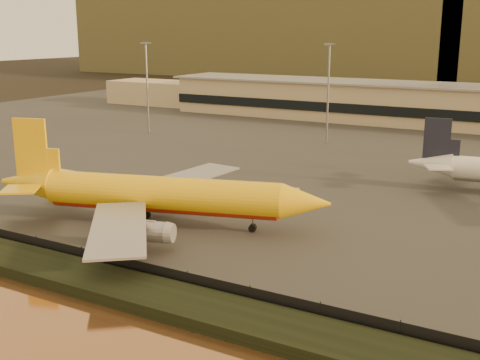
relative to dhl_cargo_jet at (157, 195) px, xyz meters
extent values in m
plane|color=black|center=(7.39, -4.50, -4.84)|extent=(900.00, 900.00, 0.00)
cube|color=black|center=(7.39, -21.50, -4.14)|extent=(320.00, 7.00, 1.40)
cube|color=#2D2D2D|center=(7.39, 90.50, -4.74)|extent=(320.00, 220.00, 0.20)
cube|color=black|center=(7.39, -17.50, -3.54)|extent=(300.00, 0.05, 2.20)
cube|color=#C5AB89|center=(7.39, 120.50, 1.36)|extent=(160.00, 22.00, 12.00)
cube|color=black|center=(7.39, 109.30, 0.36)|extent=(160.00, 0.60, 3.00)
cube|color=gray|center=(7.39, 120.50, 7.66)|extent=(164.00, 24.00, 0.60)
cube|color=#C5AB89|center=(-87.61, 124.50, -0.14)|extent=(50.00, 18.00, 9.00)
cylinder|color=slate|center=(-52.61, 65.50, 7.86)|extent=(0.50, 0.50, 25.00)
cube|color=slate|center=(-52.61, 65.50, 20.56)|extent=(2.20, 2.20, 0.40)
cylinder|color=slate|center=(-2.61, 75.50, 7.86)|extent=(0.50, 0.50, 25.00)
cube|color=slate|center=(-2.61, 75.50, 20.56)|extent=(2.20, 2.20, 0.40)
cube|color=brown|center=(-132.61, 335.50, 22.66)|extent=(260.00, 160.00, 55.00)
cylinder|color=yellow|center=(0.91, 0.27, 0.28)|extent=(35.87, 15.12, 5.18)
cylinder|color=red|center=(0.91, 0.27, -0.63)|extent=(34.59, 13.75, 4.04)
cone|color=yellow|center=(21.46, 6.33, 0.28)|extent=(8.16, 6.94, 5.18)
cone|color=yellow|center=(-20.59, -6.08, 0.67)|extent=(10.07, 7.51, 5.18)
cube|color=yellow|center=(-19.64, -5.80, 6.37)|extent=(5.37, 1.95, 9.07)
cube|color=yellow|center=(-20.15, -0.54, 1.06)|extent=(5.11, 5.06, 0.31)
cube|color=yellow|center=(-17.21, -10.48, 1.06)|extent=(6.89, 6.88, 0.31)
cube|color=gray|center=(-3.95, 13.22, -0.63)|extent=(9.11, 22.99, 0.31)
cylinder|color=gray|center=(-0.61, 10.70, -2.05)|extent=(6.54, 4.43, 2.85)
cube|color=gray|center=(3.86, -13.25, -0.63)|extent=(19.40, 21.90, 0.31)
cylinder|color=gray|center=(5.30, -9.32, -2.05)|extent=(6.54, 4.43, 2.85)
cylinder|color=black|center=(14.05, 4.15, -4.07)|extent=(1.35, 1.19, 1.14)
cylinder|color=slate|center=(14.05, 4.15, -3.48)|extent=(0.20, 0.20, 2.33)
cylinder|color=black|center=(-2.01, -3.03, -4.07)|extent=(1.35, 1.19, 1.14)
cylinder|color=slate|center=(-2.01, -3.03, -3.48)|extent=(0.20, 0.20, 2.33)
cylinder|color=black|center=(-3.33, 1.45, -4.07)|extent=(1.35, 1.19, 1.14)
cylinder|color=slate|center=(-3.33, 1.45, -3.48)|extent=(0.20, 0.20, 2.33)
cone|color=silver|center=(30.53, 43.51, -0.19)|extent=(8.33, 5.36, 4.34)
cube|color=black|center=(31.39, 43.63, 4.58)|extent=(4.78, 0.99, 7.59)
cube|color=silver|center=(31.66, 48.05, 0.13)|extent=(5.00, 4.82, 0.26)
cube|color=silver|center=(32.84, 39.45, 0.13)|extent=(5.70, 5.60, 0.26)
cube|color=yellow|center=(10.94, 22.42, -3.68)|extent=(4.60, 2.94, 1.92)
cube|color=silver|center=(-9.27, 26.04, -3.81)|extent=(3.75, 1.78, 1.67)
camera|label=1|loc=(53.48, -69.36, 23.96)|focal=45.00mm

